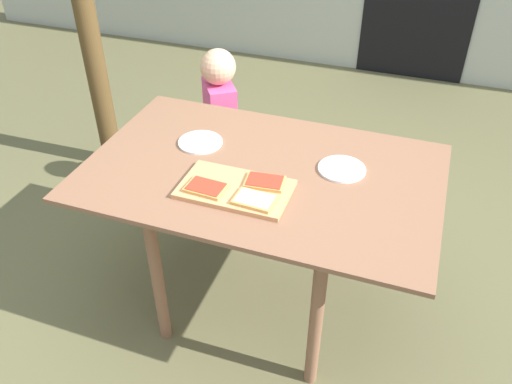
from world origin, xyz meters
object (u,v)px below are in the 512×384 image
object	(u,v)px
plate_white_right	(342,169)
child_left	(220,120)
pizza_slice_far_right	(265,182)
pizza_slice_near_left	(206,188)
pizza_slice_near_right	(254,200)
dining_table	(261,191)
plate_white_left	(200,142)
cutting_board	(235,189)

from	to	relation	value
plate_white_right	child_left	bearing A→B (deg)	144.11
pizza_slice_far_right	plate_white_right	bearing A→B (deg)	40.29
pizza_slice_near_left	pizza_slice_far_right	xyz separation A→B (m)	(0.20, 0.11, 0.00)
pizza_slice_near_left	pizza_slice_far_right	bearing A→B (deg)	29.28
pizza_slice_near_right	dining_table	bearing A→B (deg)	102.42
pizza_slice_far_right	plate_white_left	xyz separation A→B (m)	(-0.37, 0.21, -0.02)
dining_table	pizza_slice_near_right	world-z (taller)	pizza_slice_near_right
pizza_slice_far_right	child_left	xyz separation A→B (m)	(-0.52, 0.77, -0.23)
dining_table	child_left	xyz separation A→B (m)	(-0.47, 0.67, -0.10)
pizza_slice_near_left	plate_white_right	xyz separation A→B (m)	(0.45, 0.32, -0.02)
pizza_slice_far_right	plate_white_right	xyz separation A→B (m)	(0.25, 0.21, -0.02)
plate_white_left	pizza_slice_far_right	bearing A→B (deg)	-30.02
child_left	plate_white_right	bearing A→B (deg)	-35.89
dining_table	pizza_slice_near_left	distance (m)	0.29
cutting_board	child_left	size ratio (longest dim) A/B	0.43
cutting_board	pizza_slice_near_right	distance (m)	0.11
plate_white_right	pizza_slice_far_right	bearing A→B (deg)	-139.71
dining_table	pizza_slice_far_right	world-z (taller)	pizza_slice_far_right
dining_table	cutting_board	bearing A→B (deg)	-106.13
pizza_slice_far_right	plate_white_right	distance (m)	0.33
pizza_slice_near_left	pizza_slice_near_right	world-z (taller)	same
dining_table	pizza_slice_near_left	xyz separation A→B (m)	(-0.15, -0.22, 0.13)
plate_white_right	dining_table	bearing A→B (deg)	-160.15
cutting_board	pizza_slice_far_right	world-z (taller)	pizza_slice_far_right
dining_table	pizza_slice_near_right	xyz separation A→B (m)	(0.05, -0.22, 0.13)
pizza_slice_far_right	pizza_slice_near_right	xyz separation A→B (m)	(0.00, -0.12, 0.00)
child_left	pizza_slice_near_right	bearing A→B (deg)	-59.89
plate_white_right	child_left	xyz separation A→B (m)	(-0.77, 0.56, -0.21)
dining_table	child_left	world-z (taller)	child_left
plate_white_left	plate_white_right	bearing A→B (deg)	0.27
pizza_slice_far_right	dining_table	bearing A→B (deg)	114.99
cutting_board	plate_white_right	distance (m)	0.45
plate_white_left	pizza_slice_near_right	bearing A→B (deg)	-42.04
pizza_slice_near_right	cutting_board	bearing A→B (deg)	149.18
pizza_slice_near_left	child_left	xyz separation A→B (m)	(-0.32, 0.88, -0.23)
dining_table	cutting_board	distance (m)	0.21
pizza_slice_far_right	pizza_slice_near_right	world-z (taller)	same
cutting_board	dining_table	bearing A→B (deg)	73.87
dining_table	plate_white_left	xyz separation A→B (m)	(-0.32, 0.11, 0.11)
dining_table	child_left	bearing A→B (deg)	125.03
child_left	pizza_slice_far_right	bearing A→B (deg)	-56.22
cutting_board	pizza_slice_near_left	world-z (taller)	pizza_slice_near_left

